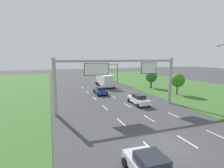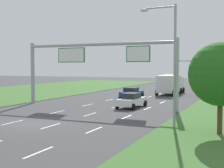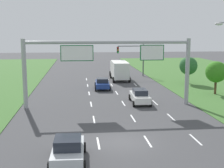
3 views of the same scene
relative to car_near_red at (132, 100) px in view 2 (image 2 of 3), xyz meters
The scene contains 11 objects.
ground_plane 12.43m from the car_near_red, 106.53° to the right, with size 200.00×200.00×0.00m, color #424244.
lane_dashes_inner_left 7.95m from the car_near_red, 131.85° to the right, with size 0.14×50.40×0.01m.
lane_dashes_inner_right 6.21m from the car_near_red, 106.80° to the right, with size 0.14×50.40×0.01m.
lane_dashes_slip 6.19m from the car_near_red, 73.74° to the right, with size 0.14×50.40×0.01m.
car_near_red is the anchor object (origin of this frame).
car_lead_silver 9.72m from the car_near_red, 110.31° to the left, with size 2.24×4.53×1.48m.
box_truck 17.49m from the car_near_red, 89.94° to the left, with size 2.82×8.40×2.99m.
sign_gantry 5.47m from the car_near_red, 164.88° to the right, with size 17.24×0.44×7.00m.
traffic_light_mast 21.40m from the car_near_red, 82.36° to the left, with size 4.76×0.49×5.60m.
street_lamp 11.76m from the car_near_red, 56.02° to the right, with size 2.61×0.32×8.50m.
roadside_tree_near 14.20m from the car_near_red, 46.44° to the right, with size 3.96×3.96×5.77m.
Camera 2 is at (14.75, -18.47, 4.23)m, focal length 50.00 mm.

